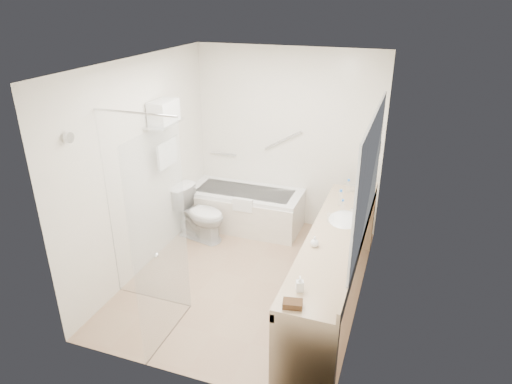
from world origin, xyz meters
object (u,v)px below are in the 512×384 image
(amenity_basket, at_px, (293,304))
(bathtub, at_px, (245,208))
(toilet, at_px, (200,214))
(water_bottle_left, at_px, (342,207))
(vanity_counter, at_px, (334,253))

(amenity_basket, bearing_deg, bathtub, 118.10)
(toilet, relative_size, water_bottle_left, 4.43)
(toilet, bearing_deg, bathtub, -27.57)
(bathtub, xyz_separation_m, amenity_basket, (1.41, -2.64, 0.60))
(bathtub, xyz_separation_m, water_bottle_left, (1.49, -0.84, 0.65))
(toilet, distance_m, water_bottle_left, 2.05)
(water_bottle_left, bearing_deg, vanity_counter, -86.68)
(toilet, bearing_deg, amenity_basket, -126.17)
(vanity_counter, bearing_deg, amenity_basket, -95.25)
(bathtub, relative_size, water_bottle_left, 9.56)
(vanity_counter, relative_size, amenity_basket, 17.23)
(vanity_counter, bearing_deg, bathtub, 137.65)
(water_bottle_left, bearing_deg, toilet, 171.08)
(toilet, bearing_deg, water_bottle_left, -86.61)
(bathtub, distance_m, amenity_basket, 3.05)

